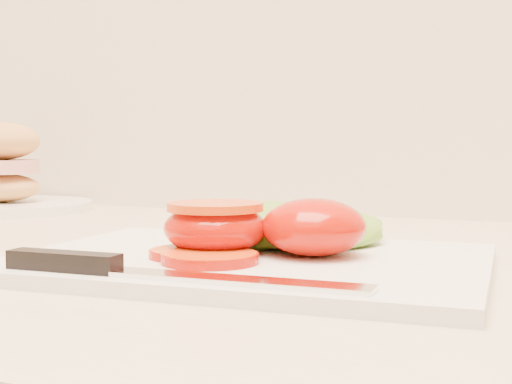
% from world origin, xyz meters
% --- Properties ---
extents(cutting_board, '(0.34, 0.26, 0.01)m').
position_xyz_m(cutting_board, '(-0.07, 1.61, 0.94)').
color(cutting_board, white).
rests_on(cutting_board, counter).
extents(tomato_half_dome, '(0.08, 0.08, 0.04)m').
position_xyz_m(tomato_half_dome, '(-0.03, 1.63, 0.96)').
color(tomato_half_dome, '#BD0F00').
rests_on(tomato_half_dome, cutting_board).
extents(tomato_half_cut, '(0.08, 0.08, 0.04)m').
position_xyz_m(tomato_half_cut, '(-0.10, 1.60, 0.96)').
color(tomato_half_cut, '#BD0F00').
rests_on(tomato_half_cut, cutting_board).
extents(tomato_slice_0, '(0.06, 0.06, 0.01)m').
position_xyz_m(tomato_slice_0, '(-0.08, 1.57, 0.94)').
color(tomato_slice_0, orange).
rests_on(tomato_slice_0, cutting_board).
extents(tomato_slice_1, '(0.06, 0.06, 0.01)m').
position_xyz_m(tomato_slice_1, '(-0.11, 1.58, 0.94)').
color(tomato_slice_1, orange).
rests_on(tomato_slice_1, cutting_board).
extents(lettuce_leaf_0, '(0.17, 0.15, 0.03)m').
position_xyz_m(lettuce_leaf_0, '(-0.09, 1.68, 0.95)').
color(lettuce_leaf_0, '#63AE2E').
rests_on(lettuce_leaf_0, cutting_board).
extents(lettuce_leaf_1, '(0.15, 0.14, 0.03)m').
position_xyz_m(lettuce_leaf_1, '(-0.05, 1.68, 0.95)').
color(lettuce_leaf_1, '#63AE2E').
rests_on(lettuce_leaf_1, cutting_board).
extents(knife, '(0.24, 0.03, 0.01)m').
position_xyz_m(knife, '(-0.11, 1.51, 0.94)').
color(knife, silver).
rests_on(knife, cutting_board).
extents(sandwich_plate, '(0.24, 0.24, 0.12)m').
position_xyz_m(sandwich_plate, '(-0.55, 1.87, 0.97)').
color(sandwich_plate, white).
rests_on(sandwich_plate, counter).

